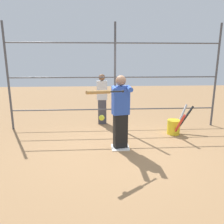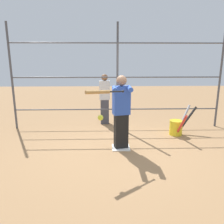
{
  "view_description": "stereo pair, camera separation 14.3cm",
  "coord_description": "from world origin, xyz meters",
  "px_view_note": "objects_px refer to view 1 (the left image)",
  "views": [
    {
      "loc": [
        0.49,
        4.66,
        1.97
      ],
      "look_at": [
        0.22,
        0.43,
        0.95
      ],
      "focal_mm": 35.0,
      "sensor_mm": 36.0,
      "label": 1
    },
    {
      "loc": [
        0.35,
        4.67,
        1.97
      ],
      "look_at": [
        0.22,
        0.43,
        0.95
      ],
      "focal_mm": 35.0,
      "sensor_mm": 36.0,
      "label": 2
    }
  ],
  "objects_px": {
    "baseball_bat_swinging": "(102,92)",
    "bystander_behind_fence": "(102,98)",
    "softball_in_flight": "(102,118)",
    "batter": "(121,110)",
    "bat_bucket": "(175,126)"
  },
  "relations": [
    {
      "from": "baseball_bat_swinging",
      "to": "bystander_behind_fence",
      "type": "height_order",
      "value": "bystander_behind_fence"
    },
    {
      "from": "softball_in_flight",
      "to": "bystander_behind_fence",
      "type": "height_order",
      "value": "bystander_behind_fence"
    },
    {
      "from": "softball_in_flight",
      "to": "bystander_behind_fence",
      "type": "distance_m",
      "value": 3.07
    },
    {
      "from": "baseball_bat_swinging",
      "to": "bat_bucket",
      "type": "distance_m",
      "value": 2.81
    },
    {
      "from": "baseball_bat_swinging",
      "to": "bystander_behind_fence",
      "type": "distance_m",
      "value": 2.78
    },
    {
      "from": "batter",
      "to": "bystander_behind_fence",
      "type": "xyz_separation_m",
      "value": [
        0.37,
        -2.0,
        -0.08
      ]
    },
    {
      "from": "softball_in_flight",
      "to": "bystander_behind_fence",
      "type": "xyz_separation_m",
      "value": [
        -0.07,
        -3.06,
        -0.2
      ]
    },
    {
      "from": "batter",
      "to": "softball_in_flight",
      "type": "distance_m",
      "value": 1.15
    },
    {
      "from": "batter",
      "to": "bystander_behind_fence",
      "type": "bearing_deg",
      "value": -79.57
    },
    {
      "from": "batter",
      "to": "softball_in_flight",
      "type": "relative_size",
      "value": 17.19
    },
    {
      "from": "softball_in_flight",
      "to": "bat_bucket",
      "type": "height_order",
      "value": "softball_in_flight"
    },
    {
      "from": "baseball_bat_swinging",
      "to": "softball_in_flight",
      "type": "bearing_deg",
      "value": 87.93
    },
    {
      "from": "baseball_bat_swinging",
      "to": "softball_in_flight",
      "type": "height_order",
      "value": "baseball_bat_swinging"
    },
    {
      "from": "batter",
      "to": "bat_bucket",
      "type": "distance_m",
      "value": 1.92
    },
    {
      "from": "baseball_bat_swinging",
      "to": "bat_bucket",
      "type": "height_order",
      "value": "baseball_bat_swinging"
    }
  ]
}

